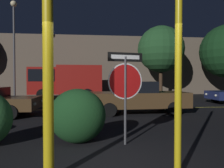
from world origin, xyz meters
TOP-DOWN VIEW (x-y plane):
  - road_center_stripe at (0.00, 7.96)m, footprint 34.06×0.12m
  - stop_sign at (0.49, 1.61)m, footprint 0.89×0.20m
  - yellow_pole_left at (-1.05, -0.13)m, footprint 0.17×0.17m
  - yellow_pole_right at (1.03, -0.28)m, footprint 0.11×0.11m
  - hedge_bush_2 at (-0.68, 1.88)m, footprint 1.42×1.14m
  - passing_car_2 at (1.88, 6.34)m, footprint 4.75×1.90m
  - delivery_truck at (-2.32, 14.52)m, footprint 5.81×2.51m
  - street_lamp at (-6.25, 14.59)m, footprint 0.48×0.48m
  - tree_0 at (6.06, 15.14)m, footprint 4.11×4.11m
  - building_backdrop at (2.50, 19.78)m, footprint 28.20×3.37m

SIDE VIEW (x-z plane):
  - road_center_stripe at x=0.00m, z-range 0.00..0.01m
  - hedge_bush_2 at x=-0.68m, z-range 0.00..1.37m
  - passing_car_2 at x=1.88m, z-range 0.00..1.49m
  - yellow_pole_left at x=-1.05m, z-range 0.00..2.91m
  - delivery_truck at x=-2.32m, z-range 0.19..2.89m
  - stop_sign at x=0.49m, z-range 0.44..2.70m
  - yellow_pole_right at x=1.03m, z-range 0.00..3.35m
  - building_backdrop at x=2.50m, z-range 0.00..5.93m
  - tree_0 at x=6.06m, z-range 1.08..7.37m
  - street_lamp at x=-6.25m, z-range 1.23..9.06m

